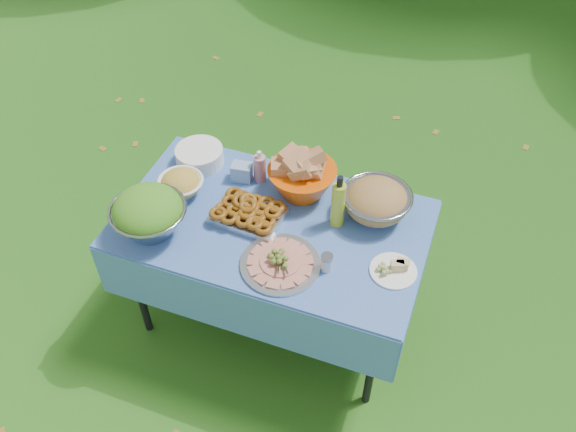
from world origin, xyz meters
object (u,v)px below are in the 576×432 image
object	(u,v)px
bread_bowl	(302,175)
salad_bowl	(148,213)
plate_stack	(200,156)
pasta_bowl_steel	(376,201)
oil_bottle	(338,201)
charcuterie_platter	(280,259)
picnic_table	(273,273)

from	to	relation	value
bread_bowl	salad_bowl	bearing A→B (deg)	-139.16
plate_stack	pasta_bowl_steel	size ratio (longest dim) A/B	0.75
oil_bottle	charcuterie_platter	bearing A→B (deg)	-115.33
plate_stack	charcuterie_platter	xyz separation A→B (m)	(0.64, -0.51, -0.00)
bread_bowl	oil_bottle	bearing A→B (deg)	-32.67
bread_bowl	pasta_bowl_steel	size ratio (longest dim) A/B	1.03
plate_stack	charcuterie_platter	bearing A→B (deg)	-38.26
picnic_table	oil_bottle	world-z (taller)	oil_bottle
plate_stack	pasta_bowl_steel	xyz separation A→B (m)	(0.96, -0.05, 0.04)
plate_stack	oil_bottle	world-z (taller)	oil_bottle
plate_stack	oil_bottle	distance (m)	0.82
salad_bowl	plate_stack	bearing A→B (deg)	90.26
plate_stack	oil_bottle	xyz separation A→B (m)	(0.80, -0.17, 0.10)
salad_bowl	charcuterie_platter	xyz separation A→B (m)	(0.64, 0.01, -0.07)
pasta_bowl_steel	charcuterie_platter	world-z (taller)	pasta_bowl_steel
salad_bowl	plate_stack	xyz separation A→B (m)	(-0.00, 0.52, -0.07)
pasta_bowl_steel	charcuterie_platter	size ratio (longest dim) A/B	0.92
pasta_bowl_steel	bread_bowl	bearing A→B (deg)	176.37
salad_bowl	bread_bowl	distance (m)	0.75
picnic_table	oil_bottle	xyz separation A→B (m)	(0.29, 0.10, 0.53)
picnic_table	pasta_bowl_steel	distance (m)	0.68
picnic_table	plate_stack	bearing A→B (deg)	151.72
bread_bowl	oil_bottle	world-z (taller)	oil_bottle
pasta_bowl_steel	salad_bowl	bearing A→B (deg)	-153.78
bread_bowl	pasta_bowl_steel	world-z (taller)	bread_bowl
salad_bowl	charcuterie_platter	bearing A→B (deg)	1.10
picnic_table	oil_bottle	distance (m)	0.61
picnic_table	plate_stack	xyz separation A→B (m)	(-0.51, 0.27, 0.43)
bread_bowl	oil_bottle	distance (m)	0.27
salad_bowl	pasta_bowl_steel	xyz separation A→B (m)	(0.95, 0.47, -0.03)
bread_bowl	charcuterie_platter	bearing A→B (deg)	-81.89
picnic_table	pasta_bowl_steel	xyz separation A→B (m)	(0.45, 0.23, 0.47)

